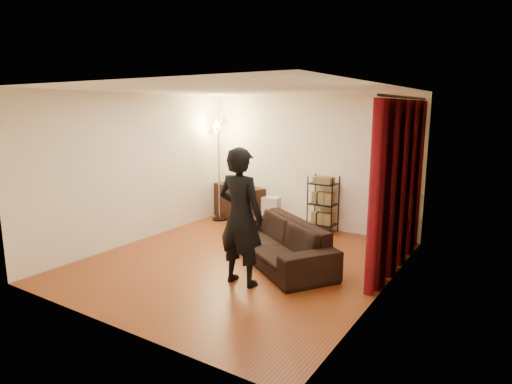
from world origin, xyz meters
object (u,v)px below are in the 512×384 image
Objects in this scene: sofa at (278,242)px; storage_boxes at (272,211)px; wire_shelf at (323,204)px; floor_lamp at (219,170)px; media_cabinet at (239,203)px; person at (241,217)px.

sofa is 3.87× the size of storage_boxes.
wire_shelf is 2.39m from floor_lamp.
floor_lamp reaches higher than storage_boxes.
wire_shelf is at bearing 127.23° from sofa.
person is at bearing -34.58° from media_cabinet.
floor_lamp is at bearing -123.65° from media_cabinet.
storage_boxes is (-1.22, 1.90, -0.04)m from sofa.
media_cabinet is (-2.03, 2.89, -0.58)m from person.
floor_lamp is at bearing -179.67° from sofa.
sofa is 2.77m from media_cabinet.
media_cabinet reaches higher than storage_boxes.
floor_lamp is at bearing 176.65° from wire_shelf.
wire_shelf reaches higher than storage_boxes.
sofa is 2.07× the size of wire_shelf.
sofa is at bearing -88.94° from person.
floor_lamp is (-0.35, -0.25, 0.73)m from media_cabinet.
person is 3.02m from wire_shelf.
sofa is 2.99m from floor_lamp.
person is (-0.01, -1.01, 0.62)m from sofa.
wire_shelf reaches higher than media_cabinet.
person reaches higher than media_cabinet.
wire_shelf is at bearing -86.63° from person.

